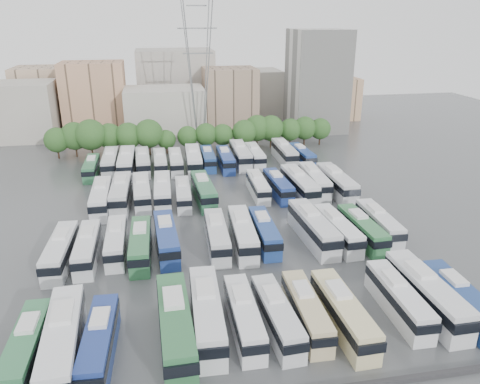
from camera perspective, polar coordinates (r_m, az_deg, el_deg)
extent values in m
plane|color=#424447|center=(68.81, -2.10, -4.54)|extent=(220.00, 220.00, 0.00)
cylinder|color=black|center=(109.41, -21.25, 4.39)|extent=(0.36, 0.36, 2.24)
sphere|color=#234C1E|center=(108.66, -21.46, 5.93)|extent=(5.37, 5.37, 5.37)
cylinder|color=black|center=(109.42, -19.31, 4.72)|extent=(0.36, 0.36, 2.53)
sphere|color=#234C1E|center=(108.59, -19.52, 6.46)|extent=(6.06, 6.06, 6.06)
cylinder|color=black|center=(107.44, -17.54, 4.71)|extent=(0.36, 0.36, 2.78)
sphere|color=#234C1E|center=(106.52, -17.76, 6.66)|extent=(6.67, 6.67, 6.67)
cylinder|color=black|center=(108.60, -15.48, 4.98)|extent=(0.36, 0.36, 2.34)
sphere|color=#234C1E|center=(107.82, -15.64, 6.60)|extent=(5.61, 5.61, 5.61)
cylinder|color=black|center=(107.32, -13.30, 5.01)|extent=(0.36, 0.36, 2.41)
sphere|color=#234C1E|center=(106.50, -13.45, 6.70)|extent=(5.77, 5.77, 5.77)
cylinder|color=black|center=(106.65, -10.92, 5.16)|extent=(0.36, 0.36, 2.62)
sphere|color=#234C1E|center=(105.77, -11.05, 7.01)|extent=(6.29, 6.29, 6.29)
cylinder|color=black|center=(107.05, -8.90, 5.11)|extent=(0.36, 0.36, 1.77)
sphere|color=#234C1E|center=(106.43, -8.98, 6.35)|extent=(4.25, 4.25, 4.25)
cylinder|color=black|center=(107.81, -6.35, 5.39)|extent=(0.36, 0.36, 1.96)
sphere|color=#234C1E|center=(107.13, -6.41, 6.76)|extent=(4.70, 4.70, 4.70)
cylinder|color=black|center=(107.87, -4.12, 5.53)|extent=(0.36, 0.36, 2.14)
sphere|color=#234C1E|center=(107.14, -4.16, 7.02)|extent=(5.13, 5.13, 5.13)
cylinder|color=black|center=(108.18, -2.11, 5.58)|extent=(0.36, 0.36, 2.03)
sphere|color=#234C1E|center=(107.49, -2.13, 7.00)|extent=(4.88, 4.88, 4.88)
cylinder|color=black|center=(108.40, 0.51, 5.71)|extent=(0.36, 0.36, 2.32)
sphere|color=#234C1E|center=(107.62, 0.52, 7.33)|extent=(5.57, 5.57, 5.57)
cylinder|color=black|center=(110.60, 2.08, 6.06)|extent=(0.36, 0.36, 2.53)
sphere|color=#234C1E|center=(109.78, 2.10, 7.80)|extent=(6.08, 6.08, 6.08)
cylinder|color=black|center=(111.06, 3.75, 6.08)|extent=(0.36, 0.36, 2.49)
sphere|color=#234C1E|center=(110.25, 3.80, 7.78)|extent=(5.97, 5.97, 5.97)
cylinder|color=black|center=(112.40, 6.10, 6.10)|extent=(0.36, 0.36, 2.18)
sphere|color=#234C1E|center=(111.69, 6.16, 7.57)|extent=(5.23, 5.23, 5.23)
cylinder|color=black|center=(113.67, 7.82, 6.22)|extent=(0.36, 0.36, 2.28)
sphere|color=#234C1E|center=(112.94, 7.90, 7.74)|extent=(5.46, 5.46, 5.46)
cylinder|color=black|center=(114.85, 9.66, 6.22)|extent=(0.36, 0.36, 2.10)
sphere|color=#234C1E|center=(114.18, 9.75, 7.61)|extent=(5.04, 5.04, 5.04)
cube|color=#9E998E|center=(129.87, -25.44, 8.90)|extent=(18.00, 14.00, 14.00)
cube|color=tan|center=(132.02, -17.29, 11.01)|extent=(16.00, 12.00, 18.00)
cube|color=#ADA89E|center=(123.81, -9.12, 9.66)|extent=(20.00, 14.00, 12.00)
cube|color=gray|center=(131.00, -1.23, 11.41)|extent=(14.00, 12.00, 16.00)
cube|color=gray|center=(143.03, -7.86, 12.84)|extent=(22.00, 16.00, 20.00)
cube|color=tan|center=(144.16, -22.46, 10.75)|extent=(16.00, 14.00, 16.00)
cube|color=#A39E93|center=(144.25, 1.19, 11.88)|extent=(18.00, 14.00, 14.00)
cube|color=tan|center=(145.52, 11.16, 11.19)|extent=(14.00, 12.00, 12.00)
cube|color=gray|center=(137.82, -12.68, 10.13)|extent=(12.00, 10.00, 10.00)
cube|color=silver|center=(128.05, 9.39, 13.19)|extent=(14.00, 14.00, 26.00)
cylinder|color=slate|center=(110.60, -6.03, 14.26)|extent=(2.90, 2.91, 33.83)
cylinder|color=slate|center=(114.56, -6.21, 14.48)|extent=(2.90, 2.91, 33.83)
cylinder|color=slate|center=(110.99, -3.91, 14.35)|extent=(2.90, 2.91, 33.83)
cylinder|color=slate|center=(114.94, -4.16, 14.57)|extent=(2.90, 2.91, 33.83)
cube|color=slate|center=(112.07, -5.33, 21.69)|extent=(4.50, 0.30, 0.30)
cube|color=slate|center=(112.10, -5.24, 19.26)|extent=(9.00, 0.30, 0.30)
cube|color=slate|center=(112.37, -5.15, 16.49)|extent=(7.00, 0.30, 0.30)
cube|color=#317247|center=(47.81, -24.53, -17.05)|extent=(2.51, 11.20, 3.17)
cube|color=black|center=(47.36, -24.68, -16.57)|extent=(2.62, 11.37, 0.93)
cube|color=silver|center=(47.89, -24.47, -14.34)|extent=(1.62, 3.00, 0.41)
cube|color=silver|center=(46.82, -20.75, -16.85)|extent=(3.50, 13.45, 3.78)
cube|color=black|center=(46.27, -20.89, -16.26)|extent=(3.64, 13.66, 1.11)
cube|color=silver|center=(46.96, -20.86, -13.55)|extent=(2.06, 3.64, 0.49)
cube|color=navy|center=(46.25, -16.74, -17.29)|extent=(2.93, 11.30, 3.17)
cube|color=black|center=(45.78, -16.85, -16.80)|extent=(3.05, 11.48, 0.93)
cube|color=silver|center=(46.32, -16.73, -14.48)|extent=(1.73, 3.06, 0.41)
cube|color=#2C663B|center=(46.30, -7.85, -15.97)|extent=(3.11, 13.38, 3.78)
cube|color=black|center=(45.74, -7.88, -15.37)|extent=(3.25, 13.58, 1.11)
cube|color=silver|center=(46.44, -8.14, -12.64)|extent=(1.96, 3.59, 0.49)
cube|color=silver|center=(47.67, -4.05, -14.71)|extent=(3.18, 12.84, 3.61)
cube|color=black|center=(47.14, -4.06, -14.14)|extent=(3.32, 13.04, 1.06)
cube|color=silver|center=(47.85, -4.27, -11.62)|extent=(1.93, 3.47, 0.47)
cube|color=silver|center=(47.64, 0.47, -15.02)|extent=(2.43, 11.12, 3.15)
cube|color=black|center=(47.17, 0.51, -14.53)|extent=(2.54, 11.29, 0.93)
cube|color=silver|center=(47.75, 0.17, -12.33)|extent=(1.59, 2.97, 0.41)
cube|color=silver|center=(47.84, 4.51, -14.93)|extent=(2.87, 11.14, 3.13)
cube|color=black|center=(47.39, 4.59, -14.43)|extent=(2.99, 11.32, 0.92)
cube|color=silver|center=(47.93, 4.07, -12.28)|extent=(1.70, 3.02, 0.41)
cube|color=#C3B386|center=(48.89, 8.05, -14.23)|extent=(2.59, 11.03, 3.11)
cube|color=black|center=(48.44, 8.14, -13.74)|extent=(2.70, 11.20, 0.92)
cube|color=silver|center=(49.00, 7.69, -11.65)|extent=(1.62, 2.96, 0.40)
cube|color=beige|center=(48.92, 12.45, -14.34)|extent=(2.78, 11.98, 3.38)
cube|color=black|center=(48.45, 12.59, -13.81)|extent=(2.90, 12.16, 0.99)
cube|color=silver|center=(49.00, 11.92, -11.55)|extent=(1.75, 3.21, 0.44)
cube|color=silver|center=(52.66, 18.74, -12.36)|extent=(2.69, 11.42, 3.22)
cube|color=black|center=(52.23, 18.89, -11.88)|extent=(2.81, 11.59, 0.95)
cube|color=silver|center=(52.78, 18.27, -9.90)|extent=(1.68, 3.07, 0.42)
cube|color=silver|center=(54.05, 21.75, -11.56)|extent=(2.93, 13.12, 3.71)
cube|color=black|center=(53.58, 21.94, -11.00)|extent=(3.06, 13.32, 1.09)
cube|color=silver|center=(54.18, 21.13, -8.82)|extent=(1.89, 3.51, 0.48)
cube|color=navy|center=(54.99, 25.16, -11.83)|extent=(2.69, 11.44, 3.23)
cube|color=black|center=(54.58, 25.34, -11.35)|extent=(2.81, 11.62, 0.95)
cube|color=silver|center=(55.08, 24.65, -9.48)|extent=(1.69, 3.07, 0.42)
cube|color=silver|center=(63.00, -21.01, -6.86)|extent=(2.94, 11.84, 3.33)
cube|color=black|center=(62.59, -21.12, -6.41)|extent=(3.06, 12.02, 0.98)
cube|color=silver|center=(63.49, -20.97, -4.75)|extent=(1.78, 3.19, 0.43)
cube|color=silver|center=(62.86, -18.10, -6.62)|extent=(2.39, 11.24, 3.18)
cube|color=black|center=(62.46, -18.18, -6.18)|extent=(2.51, 11.41, 0.94)
cube|color=silver|center=(63.34, -18.14, -4.59)|extent=(1.59, 3.00, 0.41)
cube|color=silver|center=(63.54, -14.85, -5.98)|extent=(2.42, 11.03, 3.12)
cube|color=black|center=(63.16, -14.91, -5.55)|extent=(2.53, 11.19, 0.92)
cube|color=silver|center=(64.03, -14.93, -4.02)|extent=(1.58, 2.95, 0.40)
cube|color=#2E6C3F|center=(61.88, -12.03, -6.39)|extent=(2.70, 11.63, 3.28)
cube|color=black|center=(61.47, -12.08, -5.93)|extent=(2.82, 11.81, 0.97)
cube|color=silver|center=(62.37, -12.11, -4.27)|extent=(1.70, 3.12, 0.42)
cube|color=navy|center=(62.87, -8.96, -5.66)|extent=(3.05, 12.02, 3.38)
cube|color=black|center=(62.46, -8.98, -5.19)|extent=(3.18, 12.21, 0.99)
cube|color=silver|center=(63.41, -9.16, -3.53)|extent=(1.83, 3.25, 0.44)
cube|color=silver|center=(62.86, -2.83, -5.45)|extent=(2.93, 11.81, 3.32)
cube|color=black|center=(62.45, -2.82, -4.98)|extent=(3.05, 11.99, 0.98)
cube|color=silver|center=(63.38, -2.99, -3.34)|extent=(1.78, 3.19, 0.43)
cube|color=silver|center=(63.21, 0.33, -5.18)|extent=(3.22, 12.41, 3.48)
cube|color=black|center=(62.79, 0.35, -4.70)|extent=(3.35, 12.60, 1.02)
cube|color=silver|center=(63.76, 0.14, -2.99)|extent=(1.90, 3.36, 0.45)
cube|color=navy|center=(64.14, 2.98, -4.95)|extent=(2.67, 11.35, 3.20)
cube|color=black|center=(63.75, 3.02, -4.51)|extent=(2.79, 11.52, 0.94)
cube|color=silver|center=(64.64, 2.75, -2.97)|extent=(1.67, 3.05, 0.41)
cube|color=silver|center=(65.34, 8.88, -4.43)|extent=(3.40, 13.26, 3.72)
cube|color=black|center=(64.90, 8.97, -3.92)|extent=(3.54, 13.46, 1.10)
cube|color=silver|center=(65.87, 8.46, -2.18)|extent=(2.02, 3.59, 0.48)
cube|color=silver|center=(65.87, 11.76, -4.61)|extent=(3.06, 11.80, 3.31)
cube|color=black|center=(65.48, 11.85, -4.16)|extent=(3.19, 11.98, 0.97)
cube|color=silver|center=(66.30, 11.36, -2.63)|extent=(1.81, 3.20, 0.43)
cube|color=#307140|center=(66.86, 14.61, -4.51)|extent=(2.80, 11.49, 3.24)
cube|color=black|center=(66.49, 14.71, -4.07)|extent=(2.92, 11.67, 0.95)
cube|color=silver|center=(67.28, 14.22, -2.60)|extent=(1.72, 3.10, 0.42)
cube|color=silver|center=(69.39, 16.55, -3.75)|extent=(2.72, 11.49, 3.24)
cube|color=black|center=(69.02, 16.66, -3.33)|extent=(2.84, 11.66, 0.95)
cube|color=silver|center=(69.85, 16.22, -1.91)|extent=(1.70, 3.09, 0.42)
cube|color=silver|center=(78.27, -16.56, -0.79)|extent=(2.78, 12.54, 3.55)
cube|color=black|center=(77.89, -16.62, -0.37)|extent=(2.91, 12.73, 1.04)
cube|color=silver|center=(79.05, -16.62, 0.97)|extent=(1.81, 3.36, 0.46)
cube|color=silver|center=(79.36, -14.31, -0.23)|extent=(3.06, 12.88, 3.63)
cube|color=black|center=(78.97, -14.37, 0.20)|extent=(3.19, 13.07, 1.07)
cube|color=silver|center=(80.18, -14.35, 1.55)|extent=(1.90, 3.46, 0.47)
cube|color=silver|center=(79.40, -11.86, -0.09)|extent=(2.99, 12.12, 3.41)
cube|color=black|center=(79.04, -11.89, 0.31)|extent=(3.11, 12.30, 1.00)
cube|color=silver|center=(80.17, -11.99, 1.57)|extent=(1.82, 3.27, 0.44)
cube|color=silver|center=(79.04, -9.41, 0.02)|extent=(2.91, 12.38, 3.49)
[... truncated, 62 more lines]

